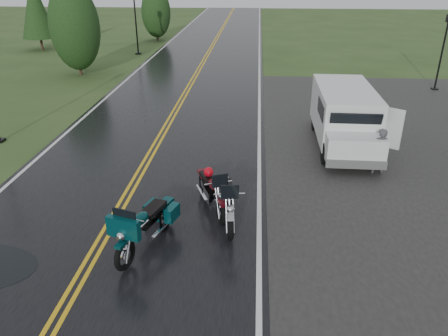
% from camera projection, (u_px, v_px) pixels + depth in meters
% --- Properties ---
extents(ground, '(120.00, 120.00, 0.00)m').
position_uv_depth(ground, '(106.00, 235.00, 10.81)').
color(ground, '#2D471E').
rests_on(ground, ground).
extents(road, '(8.00, 100.00, 0.04)m').
position_uv_depth(road, '(176.00, 111.00, 19.82)').
color(road, black).
rests_on(road, ground).
extents(motorcycle_red, '(1.62, 2.43, 1.35)m').
position_uv_depth(motorcycle_red, '(221.00, 203.00, 10.90)').
color(motorcycle_red, '#500910').
rests_on(motorcycle_red, ground).
extents(motorcycle_teal, '(1.56, 2.57, 1.43)m').
position_uv_depth(motorcycle_teal, '(124.00, 244.00, 9.26)').
color(motorcycle_teal, '#05373A').
rests_on(motorcycle_teal, ground).
extents(motorcycle_silver, '(1.18, 2.44, 1.38)m').
position_uv_depth(motorcycle_silver, '(230.00, 216.00, 10.31)').
color(motorcycle_silver, '#A8AAB0').
rests_on(motorcycle_silver, ground).
extents(van_white, '(2.09, 5.41, 2.11)m').
position_uv_depth(van_white, '(328.00, 135.00, 14.15)').
color(van_white, silver).
rests_on(van_white, ground).
extents(person_at_van, '(0.59, 0.43, 1.49)m').
position_uv_depth(person_at_van, '(379.00, 152.00, 13.66)').
color(person_at_van, '#444448').
rests_on(person_at_van, ground).
extents(lamp_post_far_left, '(0.38, 0.38, 4.41)m').
position_uv_depth(lamp_post_far_left, '(136.00, 23.00, 31.27)').
color(lamp_post_far_left, black).
rests_on(lamp_post_far_left, ground).
extents(lamp_post_far_right, '(0.33, 0.33, 3.85)m').
position_uv_depth(lamp_post_far_right, '(442.00, 53.00, 22.37)').
color(lamp_post_far_right, black).
rests_on(lamp_post_far_right, ground).
extents(tree_left_mid, '(2.87, 2.87, 4.48)m').
position_uv_depth(tree_left_mid, '(76.00, 36.00, 25.30)').
color(tree_left_mid, '#1E3D19').
rests_on(tree_left_mid, ground).
extents(tree_left_far, '(2.44, 2.44, 3.76)m').
position_uv_depth(tree_left_far, '(156.00, 18.00, 36.97)').
color(tree_left_far, '#1E3D19').
rests_on(tree_left_far, ground).
extents(pine_left_far, '(2.51, 2.51, 5.22)m').
position_uv_depth(pine_left_far, '(37.00, 14.00, 32.66)').
color(pine_left_far, '#1E3D19').
rests_on(pine_left_far, ground).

